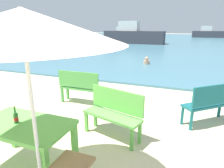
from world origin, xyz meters
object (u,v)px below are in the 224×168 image
at_px(bench_teal_center, 211,102).
at_px(patio_umbrella, 22,27).
at_px(bench_green_left, 114,111).
at_px(swimmer_person, 147,61).
at_px(bench_green_right, 80,85).
at_px(beer_bottle_amber, 16,117).
at_px(boat_tanker, 123,33).
at_px(boat_sailboat, 208,33).
at_px(picnic_table_green, 24,130).
at_px(boat_barge, 133,35).

bearing_deg(bench_teal_center, patio_umbrella, -125.53).
height_order(bench_green_left, swimmer_person, bench_green_left).
relative_size(patio_umbrella, bench_green_right, 1.91).
relative_size(beer_bottle_amber, boat_tanker, 0.05).
xyz_separation_m(beer_bottle_amber, patio_umbrella, (0.69, -0.36, 1.26)).
distance_m(bench_green_left, boat_sailboat, 37.81).
relative_size(picnic_table_green, boat_sailboat, 0.25).
height_order(beer_bottle_amber, boat_sailboat, boat_sailboat).
relative_size(bench_teal_center, bench_green_right, 0.94).
bearing_deg(bench_teal_center, bench_green_left, -146.25).
bearing_deg(bench_green_right, patio_umbrella, -68.65).
bearing_deg(boat_tanker, boat_sailboat, 4.64).
xyz_separation_m(beer_bottle_amber, swimmer_person, (0.10, 8.93, -0.61)).
relative_size(swimmer_person, boat_barge, 0.06).
bearing_deg(boat_sailboat, patio_umbrella, -96.57).
relative_size(bench_green_left, boat_tanker, 0.24).
distance_m(picnic_table_green, beer_bottle_amber, 0.22).
xyz_separation_m(patio_umbrella, bench_green_right, (-1.17, 3.00, -1.58)).
bearing_deg(boat_tanker, bench_green_right, -73.70).
distance_m(bench_teal_center, boat_sailboat, 36.44).
bearing_deg(boat_barge, swimmer_person, -71.56).
xyz_separation_m(picnic_table_green, patio_umbrella, (0.60, -0.39, 1.47)).
bearing_deg(beer_bottle_amber, boat_barge, 100.91).
distance_m(bench_green_right, boat_tanker, 36.49).
bearing_deg(picnic_table_green, beer_bottle_amber, -161.14).
bearing_deg(picnic_table_green, bench_teal_center, 43.37).
distance_m(bench_teal_center, bench_green_right, 3.28).
xyz_separation_m(picnic_table_green, bench_teal_center, (2.71, 2.56, -0.11)).
bearing_deg(patio_umbrella, bench_green_right, 111.35).
height_order(patio_umbrella, boat_barge, boat_barge).
height_order(boat_barge, boat_sailboat, boat_barge).
bearing_deg(bench_green_left, bench_teal_center, 33.75).
bearing_deg(swimmer_person, picnic_table_green, -90.08).
height_order(beer_bottle_amber, boat_barge, boat_barge).
relative_size(bench_green_right, boat_barge, 0.17).
bearing_deg(boat_barge, bench_green_left, -75.73).
height_order(bench_teal_center, boat_tanker, boat_tanker).
height_order(picnic_table_green, bench_green_left, bench_green_left).
bearing_deg(picnic_table_green, bench_green_right, 102.31).
height_order(patio_umbrella, swimmer_person, patio_umbrella).
xyz_separation_m(patio_umbrella, bench_green_left, (0.30, 1.75, -1.58)).
bearing_deg(boat_barge, boat_sailboat, 61.01).
distance_m(bench_green_left, boat_barge, 21.18).
height_order(beer_bottle_amber, patio_umbrella, patio_umbrella).
bearing_deg(bench_green_left, boat_sailboat, 83.58).
xyz_separation_m(boat_barge, boat_sailboat, (9.45, 17.05, -0.20)).
bearing_deg(boat_sailboat, bench_green_left, -96.42).
xyz_separation_m(bench_green_right, boat_tanker, (-10.24, 35.03, 0.23)).
bearing_deg(boat_barge, bench_green_right, -79.00).
xyz_separation_m(beer_bottle_amber, bench_green_right, (-0.48, 2.63, -0.31)).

